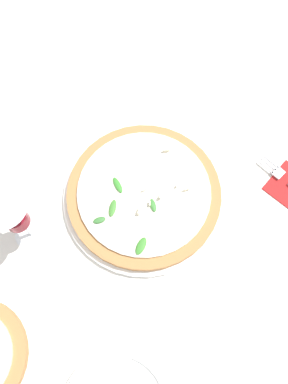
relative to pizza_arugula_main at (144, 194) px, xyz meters
name	(u,v)px	position (x,y,z in m)	size (l,w,h in m)	color
ground_plane	(165,198)	(-0.03, -0.03, -0.02)	(6.00, 6.00, 0.00)	silver
pizza_arugula_main	(144,194)	(0.00, 0.00, 0.00)	(0.33, 0.33, 0.05)	white
wine_glass	(12,216)	(0.12, 0.21, 0.10)	(0.08, 0.08, 0.17)	white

